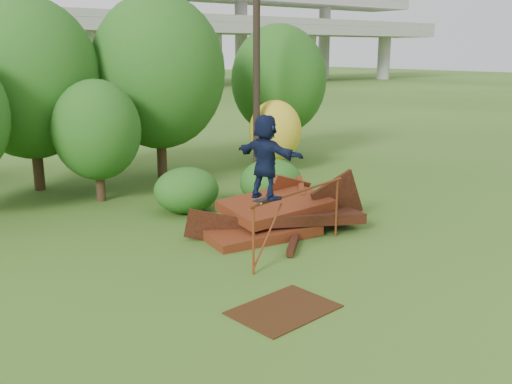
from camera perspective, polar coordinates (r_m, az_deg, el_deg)
ground at (r=13.95m, az=7.68°, el=-7.50°), size 240.00×240.00×0.00m
scrap_pile at (r=16.50m, az=2.55°, el=-2.35°), size 5.55×3.40×1.97m
grind_rail at (r=14.38m, az=4.34°, el=-1.31°), size 3.84×0.97×1.67m
skateboard at (r=13.20m, az=0.93°, el=-0.70°), size 0.74×0.35×0.07m
skater at (r=12.98m, az=0.95°, el=3.53°), size 1.00×1.89×1.95m
flat_plate at (r=11.71m, az=2.80°, el=-11.66°), size 2.17×1.65×0.03m
tree_1 at (r=22.27m, az=-21.67°, el=10.47°), size 5.01×5.01×6.97m
tree_2 at (r=20.03m, az=-15.63°, el=5.97°), size 2.96×2.96×4.17m
tree_3 at (r=23.09m, az=-9.73°, el=11.74°), size 5.23×5.23×7.26m
tree_4 at (r=24.12m, az=1.93°, el=6.14°), size 2.22×2.22×3.07m
tree_5 at (r=27.27m, az=2.28°, el=11.11°), size 4.47×4.47×6.28m
shrub_left at (r=18.34m, az=-6.96°, el=0.19°), size 2.12×1.96×1.47m
shrub_right at (r=19.18m, az=1.52°, el=1.02°), size 2.18×2.00×1.54m
utility_pole at (r=22.85m, az=0.06°, el=14.79°), size 1.40×0.28×10.63m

